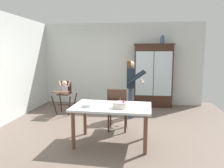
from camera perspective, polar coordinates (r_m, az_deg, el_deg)
name	(u,v)px	position (r m, az deg, el deg)	size (l,w,h in m)	color
ground_plane	(111,130)	(5.06, -0.29, -11.88)	(6.24, 6.24, 0.00)	#66564C
wall_back	(121,64)	(7.37, 2.37, 5.20)	(5.32, 0.06, 2.70)	silver
china_cabinet	(153,75)	(7.13, 10.68, 2.22)	(1.25, 0.48, 2.01)	#382116
ceramic_vase	(162,40)	(7.12, 13.01, 11.16)	(0.13, 0.13, 0.27)	#3D567F
high_chair_with_toddler	(64,91)	(6.34, -12.30, -1.81)	(0.60, 0.70, 0.95)	#382116
adult_person	(131,82)	(5.78, 4.95, 0.54)	(0.53, 0.51, 1.53)	#33425B
dining_table	(112,111)	(4.17, -0.05, -6.98)	(1.51, 0.97, 0.74)	silver
birthday_cake	(120,105)	(3.98, 2.12, -5.50)	(0.28, 0.28, 0.19)	beige
serving_bowl	(87,106)	(4.07, -6.60, -5.60)	(0.18, 0.18, 0.06)	#B2BCC6
dining_chair_far_side	(117,107)	(4.83, 1.38, -5.94)	(0.44, 0.44, 0.96)	#382116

